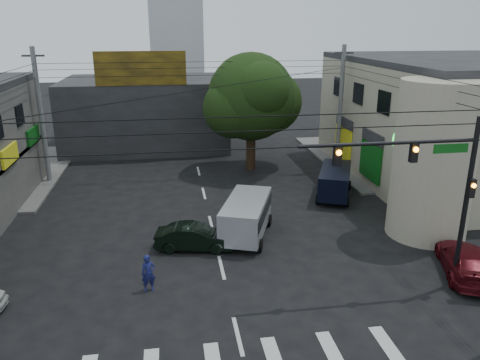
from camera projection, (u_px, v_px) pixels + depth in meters
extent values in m
plane|color=black|center=(227.00, 291.00, 19.33)|extent=(160.00, 160.00, 0.00)
cube|color=#514F4C|center=(414.00, 157.00, 38.82)|extent=(16.00, 16.00, 0.15)
cube|color=gray|center=(457.00, 122.00, 32.90)|extent=(14.00, 18.00, 8.00)
cylinder|color=gray|center=(434.00, 161.00, 23.43)|extent=(4.00, 4.00, 8.00)
cube|color=#232326|center=(146.00, 112.00, 42.21)|extent=(14.00, 10.00, 6.00)
cube|color=olive|center=(141.00, 68.00, 36.26)|extent=(7.00, 0.30, 2.60)
cylinder|color=black|center=(251.00, 141.00, 35.18)|extent=(0.70, 0.70, 4.40)
sphere|color=black|center=(251.00, 97.00, 34.14)|extent=(6.40, 6.40, 6.40)
cylinder|color=black|center=(465.00, 206.00, 18.65)|extent=(0.20, 0.20, 7.20)
cylinder|color=black|center=(390.00, 143.00, 17.29)|extent=(7.00, 0.14, 0.14)
cube|color=black|center=(414.00, 153.00, 17.56)|extent=(0.28, 0.22, 0.75)
cube|color=black|center=(337.00, 156.00, 17.13)|extent=(0.28, 0.22, 0.75)
sphere|color=orange|center=(416.00, 150.00, 17.39)|extent=(0.20, 0.20, 0.20)
sphere|color=orange|center=(339.00, 153.00, 16.95)|extent=(0.20, 0.20, 0.20)
cube|color=#0B5313|center=(451.00, 148.00, 17.75)|extent=(1.40, 0.06, 0.35)
cylinder|color=#59595B|center=(41.00, 117.00, 31.38)|extent=(0.32, 0.32, 9.20)
cylinder|color=#59595B|center=(340.00, 109.00, 34.43)|extent=(0.32, 0.32, 9.20)
imported|color=black|center=(194.00, 237.00, 22.80)|extent=(2.64, 4.26, 1.25)
imported|color=#490A10|center=(466.00, 261.00, 20.44)|extent=(4.83, 5.78, 1.33)
imported|color=#171B51|center=(148.00, 273.00, 19.12)|extent=(0.72, 0.59, 1.60)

